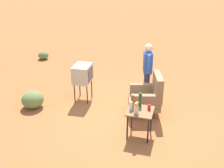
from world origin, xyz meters
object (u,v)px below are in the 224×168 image
at_px(bottle_wine_green, 140,100).
at_px(soda_can_red, 149,107).
at_px(bottle_short_clear, 131,106).
at_px(flower_vase, 136,107).
at_px(person_standing, 147,69).
at_px(armchair, 148,96).
at_px(side_table, 140,114).
at_px(tv_on_stand, 83,74).
at_px(bottle_tall_amber, 132,101).

distance_m(bottle_wine_green, soda_can_red, 0.26).
distance_m(bottle_short_clear, flower_vase, 0.19).
bearing_deg(soda_can_red, person_standing, -169.09).
relative_size(armchair, flower_vase, 4.00).
distance_m(side_table, person_standing, 1.75).
xyz_separation_m(person_standing, soda_can_red, (1.60, 0.31, -0.25)).
relative_size(bottle_wine_green, soda_can_red, 2.62).
xyz_separation_m(armchair, bottle_short_clear, (1.03, -0.22, 0.23)).
bearing_deg(tv_on_stand, flower_vase, 51.68).
xyz_separation_m(bottle_tall_amber, bottle_short_clear, (0.10, -0.01, -0.05)).
xyz_separation_m(bottle_short_clear, bottle_wine_green, (-0.22, 0.15, 0.06)).
height_order(side_table, bottle_short_clear, bottle_short_clear).
distance_m(bottle_short_clear, bottle_wine_green, 0.27).
relative_size(person_standing, soda_can_red, 13.44).
distance_m(armchair, tv_on_stand, 1.89).
xyz_separation_m(armchair, soda_can_red, (0.91, 0.15, 0.19)).
bearing_deg(tv_on_stand, bottle_wine_green, 59.21).
height_order(tv_on_stand, soda_can_red, tv_on_stand).
relative_size(bottle_tall_amber, bottle_short_clear, 1.50).
bearing_deg(soda_can_red, bottle_wine_green, -115.27).
bearing_deg(person_standing, side_table, 4.48).
bearing_deg(person_standing, armchair, 12.61).
height_order(bottle_short_clear, bottle_wine_green, bottle_wine_green).
height_order(armchair, side_table, armchair).
bearing_deg(bottle_tall_amber, tv_on_stand, -125.76).
distance_m(tv_on_stand, bottle_short_clear, 2.08).
height_order(bottle_tall_amber, flower_vase, bottle_tall_amber).
bearing_deg(side_table, person_standing, -175.52).
bearing_deg(soda_can_red, bottle_tall_amber, -88.17).
bearing_deg(flower_vase, armchair, 175.83).
relative_size(armchair, bottle_wine_green, 3.31).
bearing_deg(armchair, soda_can_red, 9.60).
bearing_deg(bottle_short_clear, bottle_tall_amber, 175.91).
height_order(person_standing, flower_vase, person_standing).
relative_size(tv_on_stand, bottle_wine_green, 3.22).
height_order(person_standing, bottle_short_clear, person_standing).
distance_m(tv_on_stand, soda_can_red, 2.32).
distance_m(soda_can_red, flower_vase, 0.34).
bearing_deg(tv_on_stand, side_table, 55.44).
xyz_separation_m(tv_on_stand, bottle_short_clear, (1.28, 1.63, -0.05)).
bearing_deg(armchair, bottle_short_clear, -12.18).
bearing_deg(bottle_tall_amber, person_standing, 177.89).
relative_size(bottle_wine_green, flower_vase, 1.21).
bearing_deg(bottle_wine_green, flower_vase, -2.64).
bearing_deg(armchair, side_table, -1.24).
relative_size(person_standing, bottle_tall_amber, 5.47).
bearing_deg(bottle_tall_amber, bottle_wine_green, 128.54).
height_order(tv_on_stand, bottle_tall_amber, tv_on_stand).
height_order(side_table, flower_vase, flower_vase).
relative_size(side_table, bottle_wine_green, 1.97).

